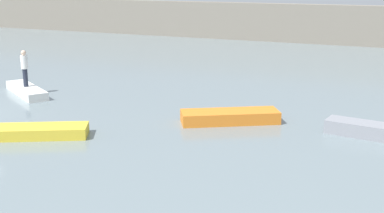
# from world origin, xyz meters

# --- Properties ---
(embankment_wall) EXTENTS (80.00, 1.20, 3.15)m
(embankment_wall) POSITION_xyz_m (0.00, 28.79, 1.57)
(embankment_wall) COLOR gray
(embankment_wall) RESTS_ON ground_plane
(rowboat_white) EXTENTS (3.65, 2.75, 0.38)m
(rowboat_white) POSITION_xyz_m (-0.19, 4.35, 0.19)
(rowboat_white) COLOR white
(rowboat_white) RESTS_ON ground_plane
(rowboat_yellow) EXTENTS (3.30, 2.48, 0.39)m
(rowboat_yellow) POSITION_xyz_m (4.85, -0.57, 0.19)
(rowboat_yellow) COLOR gold
(rowboat_yellow) RESTS_ON ground_plane
(rowboat_orange) EXTENTS (3.75, 2.91, 0.46)m
(rowboat_orange) POSITION_xyz_m (10.19, 3.83, 0.23)
(rowboat_orange) COLOR orange
(rowboat_orange) RESTS_ON ground_plane
(rowboat_grey) EXTENTS (2.80, 1.25, 0.49)m
(rowboat_grey) POSITION_xyz_m (15.12, 4.14, 0.24)
(rowboat_grey) COLOR gray
(rowboat_grey) RESTS_ON ground_plane
(person_white_shirt) EXTENTS (0.32, 0.32, 1.71)m
(person_white_shirt) POSITION_xyz_m (-0.19, 4.35, 1.33)
(person_white_shirt) COLOR #232838
(person_white_shirt) RESTS_ON rowboat_white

